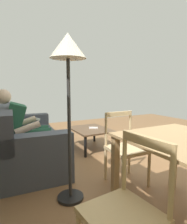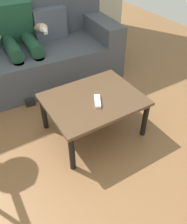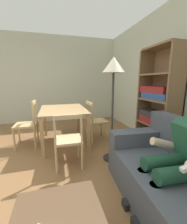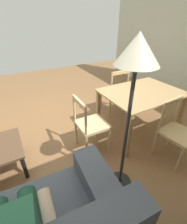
# 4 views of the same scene
# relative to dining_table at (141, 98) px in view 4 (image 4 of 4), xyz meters

# --- Properties ---
(ground_plane) EXTENTS (8.25, 8.25, 0.00)m
(ground_plane) POSITION_rel_dining_table_xyz_m (1.12, -0.66, -0.65)
(ground_plane) COLOR brown
(dining_table) EXTENTS (1.25, 0.93, 0.77)m
(dining_table) POSITION_rel_dining_table_xyz_m (0.00, 0.00, 0.00)
(dining_table) COLOR tan
(dining_table) RESTS_ON ground_plane
(dining_chair_near_wall) EXTENTS (0.46, 0.46, 0.89)m
(dining_chair_near_wall) POSITION_rel_dining_table_xyz_m (0.00, 0.73, -0.21)
(dining_chair_near_wall) COLOR tan
(dining_chair_near_wall) RESTS_ON ground_plane
(dining_chair_facing_couch) EXTENTS (0.43, 0.43, 0.88)m
(dining_chair_facing_couch) POSITION_rel_dining_table_xyz_m (0.96, -0.00, -0.21)
(dining_chair_facing_couch) COLOR #D1B27F
(dining_chair_facing_couch) RESTS_ON ground_plane
(dining_chair_by_doorway) EXTENTS (0.43, 0.43, 0.96)m
(dining_chair_by_doorway) POSITION_rel_dining_table_xyz_m (0.00, -0.73, -0.18)
(dining_chair_by_doorway) COLOR tan
(dining_chair_by_doorway) RESTS_ON ground_plane
(floor_lamp) EXTENTS (0.36, 0.36, 1.71)m
(floor_lamp) POSITION_rel_dining_table_xyz_m (0.94, 0.74, 0.79)
(floor_lamp) COLOR black
(floor_lamp) RESTS_ON ground_plane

